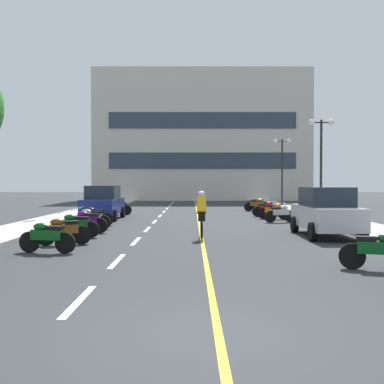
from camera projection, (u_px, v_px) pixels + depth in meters
ground_plane at (194, 217)px, 26.90m from camera, size 140.00×140.00×0.00m
curb_left at (81, 213)px, 29.90m from camera, size 2.40×72.00×0.12m
curb_right at (307, 213)px, 29.88m from camera, size 2.40×72.00×0.12m
lane_dash_0 at (80, 301)px, 7.90m from camera, size 0.14×2.20×0.01m
lane_dash_1 at (118, 261)px, 11.90m from camera, size 0.14×2.20×0.01m
lane_dash_2 at (137, 241)px, 15.90m from camera, size 0.14×2.20×0.01m
lane_dash_3 at (148, 229)px, 19.90m from camera, size 0.14×2.20×0.01m
lane_dash_4 at (155, 221)px, 23.90m from camera, size 0.14×2.20×0.01m
lane_dash_5 at (161, 216)px, 27.90m from camera, size 0.14×2.20×0.01m
lane_dash_6 at (165, 212)px, 31.90m from camera, size 0.14×2.20×0.01m
lane_dash_7 at (168, 208)px, 35.90m from camera, size 0.14×2.20×0.01m
lane_dash_8 at (170, 206)px, 39.90m from camera, size 0.14×2.20×0.01m
lane_dash_9 at (172, 204)px, 43.89m from camera, size 0.14×2.20×0.01m
lane_dash_10 at (174, 202)px, 47.89m from camera, size 0.14×2.20×0.01m
lane_dash_11 at (175, 200)px, 51.89m from camera, size 0.14×2.20×0.01m
centre_line_yellow at (198, 214)px, 29.89m from camera, size 0.12×66.00×0.01m
office_building at (202, 138)px, 55.65m from camera, size 24.10×9.95×14.53m
street_lamp_mid at (322, 146)px, 26.67m from camera, size 1.46×0.36×5.46m
street_lamp_far at (283, 157)px, 38.95m from camera, size 1.46×0.36×5.50m
parked_car_near at (327, 212)px, 17.30m from camera, size 1.93×4.21×1.82m
parked_car_mid at (104, 202)px, 25.30m from camera, size 1.93×4.20×1.82m
motorcycle_1 at (379, 250)px, 10.60m from camera, size 1.66×0.72×0.92m
motorcycle_2 at (47, 236)px, 13.23m from camera, size 1.69×0.63×0.92m
motorcycle_3 at (64, 230)px, 14.90m from camera, size 1.66×0.73×0.92m
motorcycle_4 at (76, 225)px, 16.82m from camera, size 1.70×0.60×0.92m
motorcycle_5 at (88, 221)px, 18.53m from camera, size 1.68×0.65×0.92m
motorcycle_6 at (92, 218)px, 19.99m from camera, size 1.70×0.60×0.92m
motorcycle_7 at (95, 216)px, 21.40m from camera, size 1.70×0.60×0.92m
motorcycle_8 at (281, 213)px, 23.32m from camera, size 1.65×0.77×0.92m
motorcycle_9 at (274, 211)px, 25.33m from camera, size 1.63×0.81×0.92m
motorcycle_10 at (267, 208)px, 27.42m from camera, size 1.68×0.65×0.92m
motorcycle_11 at (119, 207)px, 29.02m from camera, size 1.65×0.75×0.92m
motorcycle_12 at (257, 204)px, 32.36m from camera, size 1.70×0.60×0.92m
motorcycle_13 at (259, 204)px, 33.82m from camera, size 1.65×0.76×0.92m
cyclist_rider at (202, 214)px, 16.49m from camera, size 0.42×1.77×1.71m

